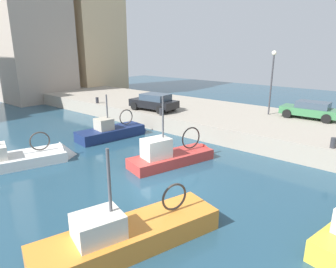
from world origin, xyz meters
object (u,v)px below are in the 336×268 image
object	(u,v)px
mooring_bollard_south	(333,143)
quay_streetlamp	(272,72)
mooring_bollard_mid	(161,112)
fishing_boat_navy	(115,135)
fishing_boat_red	(175,160)
parked_car_green	(310,110)
parked_car_black	(154,102)
mooring_bollard_north	(97,100)
fishing_boat_white	(21,162)
fishing_boat_orange	(138,241)

from	to	relation	value
mooring_bollard_south	quay_streetlamp	distance (m)	8.62
mooring_bollard_mid	fishing_boat_navy	bearing A→B (deg)	158.38
fishing_boat_red	fishing_boat_navy	distance (m)	6.58
parked_car_green	quay_streetlamp	world-z (taller)	quay_streetlamp
parked_car_green	mooring_bollard_south	distance (m)	6.93
mooring_bollard_mid	mooring_bollard_south	bearing A→B (deg)	-90.00
quay_streetlamp	fishing_boat_red	bearing A→B (deg)	173.79
parked_car_black	mooring_bollard_mid	size ratio (longest dim) A/B	7.43
fishing_boat_red	mooring_bollard_south	size ratio (longest dim) A/B	10.70
parked_car_black	quay_streetlamp	world-z (taller)	quay_streetlamp
fishing_boat_navy	quay_streetlamp	size ratio (longest dim) A/B	1.20
mooring_bollard_north	quay_streetlamp	size ratio (longest dim) A/B	0.11
fishing_boat_navy	mooring_bollard_south	size ratio (longest dim) A/B	10.56
fishing_boat_red	parked_car_black	world-z (taller)	fishing_boat_red
parked_car_green	mooring_bollard_south	world-z (taller)	parked_car_green
mooring_bollard_mid	quay_streetlamp	bearing A→B (deg)	-47.72
fishing_boat_red	fishing_boat_navy	size ratio (longest dim) A/B	1.01
fishing_boat_white	mooring_bollard_mid	size ratio (longest dim) A/B	11.94
fishing_boat_orange	quay_streetlamp	distance (m)	17.41
parked_car_green	mooring_bollard_north	distance (m)	18.18
fishing_boat_white	quay_streetlamp	size ratio (longest dim) A/B	1.36
mooring_bollard_south	mooring_bollard_mid	size ratio (longest dim) A/B	1.00
parked_car_black	parked_car_green	xyz separation A→B (m)	(5.17, -10.79, -0.05)
fishing_boat_navy	mooring_bollard_south	world-z (taller)	fishing_boat_navy
fishing_boat_red	fishing_boat_white	size ratio (longest dim) A/B	0.90
fishing_boat_orange	quay_streetlamp	xyz separation A→B (m)	(16.67, 2.50, 4.35)
fishing_boat_orange	parked_car_black	size ratio (longest dim) A/B	1.75
fishing_boat_navy	fishing_boat_orange	bearing A→B (deg)	-126.69
fishing_boat_red	parked_car_black	bearing A→B (deg)	50.34
fishing_boat_orange	mooring_bollard_south	distance (m)	11.58
fishing_boat_red	mooring_bollard_south	distance (m)	8.38
fishing_boat_white	mooring_bollard_north	xyz separation A→B (m)	(10.34, 6.71, 1.36)
fishing_boat_orange	mooring_bollard_mid	size ratio (longest dim) A/B	12.96
fishing_boat_white	mooring_bollard_south	xyz separation A→B (m)	(10.34, -13.29, 1.36)
fishing_boat_navy	quay_streetlamp	bearing A→B (deg)	-39.72
parked_car_green	parked_car_black	bearing A→B (deg)	115.61
fishing_boat_red	mooring_bollard_north	distance (m)	13.94
fishing_boat_orange	mooring_bollard_north	bearing A→B (deg)	56.59
parked_car_black	fishing_boat_navy	bearing A→B (deg)	-175.72
mooring_bollard_south	quay_streetlamp	world-z (taller)	quay_streetlamp
fishing_boat_red	fishing_boat_navy	bearing A→B (deg)	80.59
parked_car_green	fishing_boat_orange	bearing A→B (deg)	178.85
quay_streetlamp	mooring_bollard_south	bearing A→B (deg)	-134.32
fishing_boat_navy	fishing_boat_orange	distance (m)	12.60
fishing_boat_navy	fishing_boat_white	size ratio (longest dim) A/B	0.88
mooring_bollard_south	quay_streetlamp	size ratio (longest dim) A/B	0.11
fishing_boat_navy	fishing_boat_white	bearing A→B (deg)	-179.16
fishing_boat_white	parked_car_green	xyz separation A→B (m)	(16.61, -10.35, 1.75)
fishing_boat_orange	fishing_boat_white	world-z (taller)	fishing_boat_white
fishing_boat_white	mooring_bollard_north	world-z (taller)	fishing_boat_white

